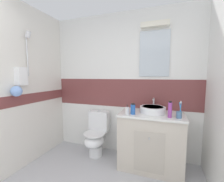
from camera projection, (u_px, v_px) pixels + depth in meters
The scene contains 8 objects.
wall_back_tiled at pixel (123, 84), 2.65m from camera, with size 3.20×0.20×2.50m.
vanity_cabinet at pixel (151, 140), 2.25m from camera, with size 0.94×0.59×0.85m.
sink_basin at pixel (153, 109), 2.23m from camera, with size 0.38×0.42×0.20m.
toilet at pixel (96, 135), 2.60m from camera, with size 0.37×0.50×0.78m.
toothbrush_cup at pixel (179, 114), 1.94m from camera, with size 0.07×0.07×0.23m.
soap_dispenser at pixel (127, 110), 2.16m from camera, with size 0.06×0.06×0.14m.
mouthwash_bottle at pixel (133, 109), 2.13m from camera, with size 0.07×0.07×0.16m.
shampoo_bottle_tall at pixel (170, 110), 1.96m from camera, with size 0.05×0.05×0.22m.
Camera 1 is at (0.70, -0.12, 1.41)m, focal length 23.46 mm.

